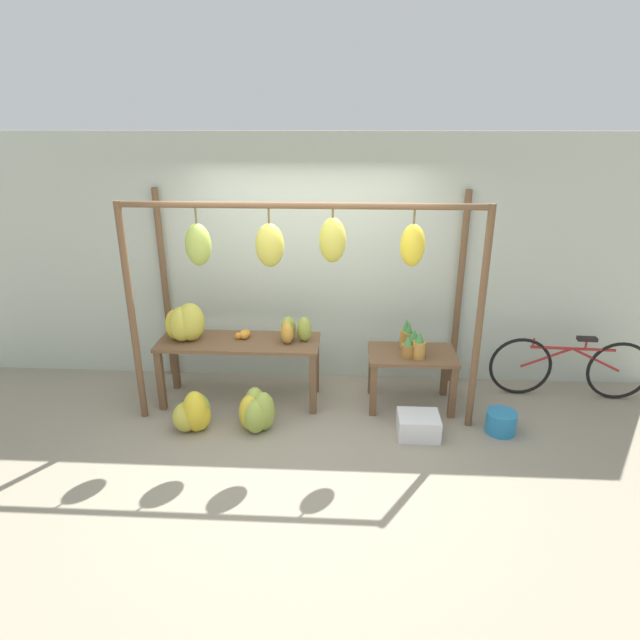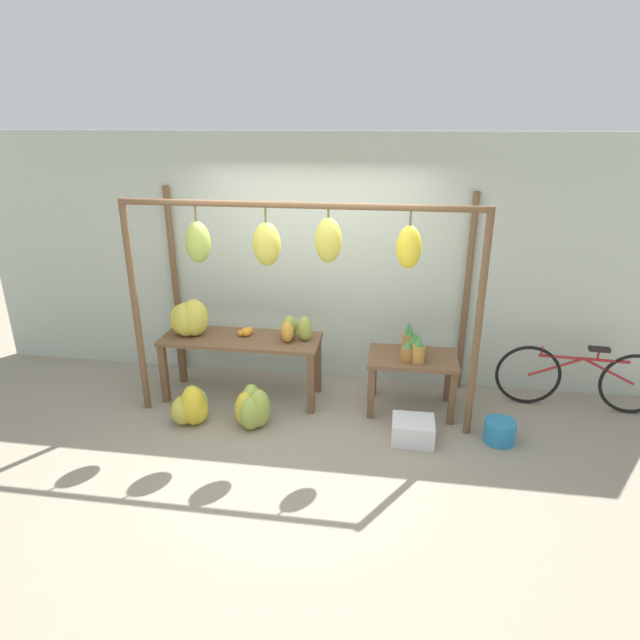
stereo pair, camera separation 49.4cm
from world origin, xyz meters
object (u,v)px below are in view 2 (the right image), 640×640
(pineapple_cluster, at_px, (412,345))
(fruit_crate_white, at_px, (413,430))
(banana_pile_on_table, at_px, (189,319))
(parked_bicycle, at_px, (580,378))
(banana_pile_ground_right, at_px, (252,408))
(papaya_pile, at_px, (293,329))
(orange_pile, at_px, (246,332))
(banana_pile_ground_left, at_px, (192,407))
(blue_bucket, at_px, (500,431))

(pineapple_cluster, xyz_separation_m, fruit_crate_white, (0.04, -0.63, -0.62))
(pineapple_cluster, height_order, fruit_crate_white, pineapple_cluster)
(banana_pile_on_table, distance_m, parked_bicycle, 4.20)
(parked_bicycle, bearing_deg, banana_pile_ground_right, -165.56)
(banana_pile_ground_right, relative_size, fruit_crate_white, 1.10)
(fruit_crate_white, distance_m, papaya_pile, 1.61)
(parked_bicycle, bearing_deg, orange_pile, -176.50)
(banana_pile_on_table, xyz_separation_m, fruit_crate_white, (2.42, -0.60, -0.78))
(banana_pile_ground_left, bearing_deg, pineapple_cluster, 16.41)
(papaya_pile, bearing_deg, parked_bicycle, 4.82)
(banana_pile_ground_left, relative_size, banana_pile_ground_right, 0.97)
(banana_pile_ground_right, height_order, fruit_crate_white, banana_pile_ground_right)
(parked_bicycle, distance_m, papaya_pile, 3.08)
(parked_bicycle, height_order, papaya_pile, papaya_pile)
(banana_pile_ground_right, xyz_separation_m, fruit_crate_white, (1.60, -0.03, -0.09))
(banana_pile_on_table, xyz_separation_m, parked_bicycle, (4.16, 0.28, -0.54))
(banana_pile_on_table, xyz_separation_m, papaya_pile, (1.13, 0.03, -0.06))
(banana_pile_ground_right, distance_m, parked_bicycle, 3.45)
(orange_pile, relative_size, pineapple_cluster, 0.36)
(fruit_crate_white, height_order, parked_bicycle, parked_bicycle)
(orange_pile, relative_size, parked_bicycle, 0.09)
(orange_pile, bearing_deg, papaya_pile, -4.14)
(blue_bucket, xyz_separation_m, parked_bicycle, (0.92, 0.79, 0.24))
(fruit_crate_white, xyz_separation_m, blue_bucket, (0.82, 0.10, 0.00))
(pineapple_cluster, bearing_deg, parked_bicycle, 8.37)
(banana_pile_on_table, bearing_deg, orange_pile, 6.18)
(banana_pile_ground_right, bearing_deg, pineapple_cluster, 20.97)
(pineapple_cluster, relative_size, fruit_crate_white, 1.08)
(banana_pile_ground_left, bearing_deg, banana_pile_on_table, 108.84)
(orange_pile, distance_m, parked_bicycle, 3.58)
(banana_pile_ground_left, bearing_deg, fruit_crate_white, 0.37)
(pineapple_cluster, bearing_deg, papaya_pile, 179.72)
(banana_pile_ground_left, height_order, banana_pile_ground_right, banana_pile_ground_left)
(banana_pile_on_table, distance_m, orange_pile, 0.63)
(banana_pile_ground_left, distance_m, parked_bicycle, 4.05)
(orange_pile, height_order, parked_bicycle, orange_pile)
(blue_bucket, height_order, papaya_pile, papaya_pile)
(banana_pile_ground_right, height_order, papaya_pile, papaya_pile)
(banana_pile_ground_right, bearing_deg, blue_bucket, 1.71)
(blue_bucket, bearing_deg, banana_pile_ground_left, -177.84)
(pineapple_cluster, distance_m, papaya_pile, 1.26)
(blue_bucket, bearing_deg, banana_pile_on_table, 171.18)
(fruit_crate_white, distance_m, parked_bicycle, 1.97)
(fruit_crate_white, bearing_deg, orange_pile, 159.74)
(banana_pile_ground_left, bearing_deg, parked_bicycle, 12.85)
(banana_pile_ground_left, height_order, parked_bicycle, parked_bicycle)
(fruit_crate_white, relative_size, parked_bicycle, 0.23)
(pineapple_cluster, xyz_separation_m, parked_bicycle, (1.78, 0.26, -0.37))
(orange_pile, xyz_separation_m, blue_bucket, (2.63, -0.57, -0.64))
(pineapple_cluster, xyz_separation_m, banana_pile_ground_right, (-1.56, -0.60, -0.53))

